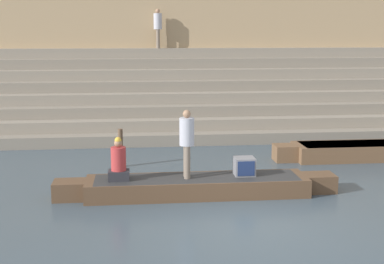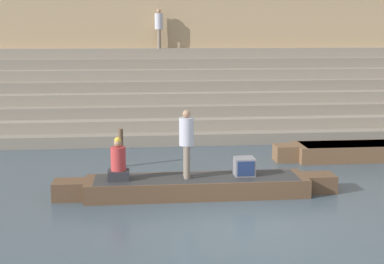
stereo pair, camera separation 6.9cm
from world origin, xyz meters
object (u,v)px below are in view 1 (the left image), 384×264
(person_rowing, at_px, (119,163))
(mooring_post, at_px, (121,148))
(person_standing, at_px, (187,139))
(moored_boat_shore, at_px, (370,150))
(rowboat_main, at_px, (197,186))
(tv_set, at_px, (244,166))
(person_on_steps, at_px, (158,26))

(person_rowing, relative_size, mooring_post, 0.92)
(person_standing, xyz_separation_m, moored_boat_shore, (6.08, 3.17, -1.13))
(rowboat_main, height_order, person_rowing, person_rowing)
(rowboat_main, distance_m, tv_set, 1.26)
(rowboat_main, relative_size, person_on_steps, 4.22)
(rowboat_main, bearing_deg, person_on_steps, 89.83)
(rowboat_main, xyz_separation_m, person_rowing, (-1.88, -0.01, 0.62))
(person_standing, bearing_deg, person_rowing, -171.99)
(tv_set, distance_m, person_on_steps, 10.97)
(tv_set, relative_size, person_on_steps, 0.31)
(moored_boat_shore, height_order, person_on_steps, person_on_steps)
(person_standing, bearing_deg, person_on_steps, 97.94)
(rowboat_main, relative_size, mooring_post, 6.06)
(mooring_post, bearing_deg, moored_boat_shore, 1.69)
(person_rowing, xyz_separation_m, tv_set, (3.07, 0.11, -0.19))
(moored_boat_shore, bearing_deg, mooring_post, -179.83)
(moored_boat_shore, relative_size, person_on_steps, 3.78)
(person_standing, xyz_separation_m, tv_set, (1.43, 0.08, -0.73))
(person_rowing, bearing_deg, rowboat_main, 7.15)
(tv_set, bearing_deg, person_standing, -177.77)
(rowboat_main, distance_m, person_on_steps, 11.10)
(moored_boat_shore, bearing_deg, person_on_steps, 129.87)
(person_rowing, distance_m, moored_boat_shore, 8.38)
(moored_boat_shore, bearing_deg, rowboat_main, -152.82)
(person_standing, distance_m, tv_set, 1.61)
(tv_set, relative_size, mooring_post, 0.44)
(person_on_steps, bearing_deg, mooring_post, -92.61)
(person_rowing, relative_size, tv_set, 2.10)
(rowboat_main, height_order, tv_set, tv_set)
(person_rowing, height_order, tv_set, person_rowing)
(person_standing, height_order, person_on_steps, person_on_steps)
(tv_set, height_order, person_on_steps, person_on_steps)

